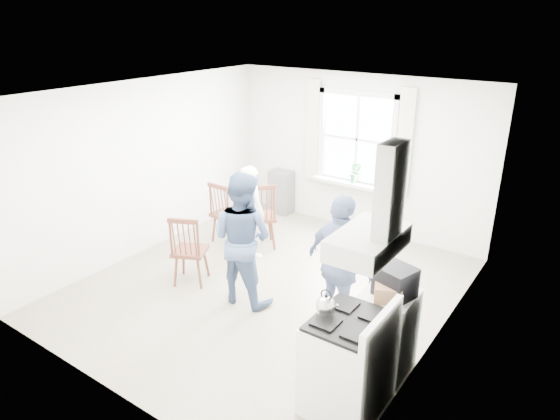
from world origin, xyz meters
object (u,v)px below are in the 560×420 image
object	(u,v)px
stereo_stack	(395,282)
person_mid	(242,238)
low_cabinet	(386,331)
windsor_chair_b	(222,207)
person_left	(251,211)
windsor_chair_a	(261,210)
gas_stove	(348,363)
windsor_chair_c	(187,244)
person_right	(341,265)

from	to	relation	value
stereo_stack	person_mid	xyz separation A→B (m)	(-2.10, 0.24, -0.19)
low_cabinet	stereo_stack	xyz separation A→B (m)	(0.05, -0.02, 0.60)
windsor_chair_b	person_left	xyz separation A→B (m)	(0.62, -0.06, 0.09)
windsor_chair_a	person_left	xyz separation A→B (m)	(-0.01, -0.24, 0.05)
windsor_chair_a	windsor_chair_b	xyz separation A→B (m)	(-0.63, -0.18, -0.04)
gas_stove	person_left	bearing A→B (deg)	143.42
windsor_chair_c	person_mid	world-z (taller)	person_mid
person_left	person_right	size ratio (longest dim) A/B	0.85
windsor_chair_b	person_mid	bearing A→B (deg)	-40.34
windsor_chair_a	windsor_chair_b	size ratio (longest dim) A/B	1.06
windsor_chair_b	stereo_stack	bearing A→B (deg)	-21.78
windsor_chair_a	person_right	bearing A→B (deg)	-30.37
person_mid	windsor_chair_c	bearing A→B (deg)	7.29
gas_stove	stereo_stack	bearing A→B (deg)	80.07
person_left	person_mid	distance (m)	1.29
stereo_stack	windsor_chair_c	bearing A→B (deg)	178.32
low_cabinet	stereo_stack	world-z (taller)	stereo_stack
windsor_chair_b	person_left	distance (m)	0.63
gas_stove	stereo_stack	size ratio (longest dim) A/B	2.69
windsor_chair_c	person_mid	distance (m)	0.88
gas_stove	windsor_chair_c	world-z (taller)	gas_stove
windsor_chair_c	gas_stove	bearing A→B (deg)	-15.28
person_right	windsor_chair_b	bearing A→B (deg)	-5.03
low_cabinet	person_right	xyz separation A→B (m)	(-0.73, 0.35, 0.38)
windsor_chair_b	low_cabinet	bearing A→B (deg)	-21.80
gas_stove	person_left	distance (m)	3.35
person_left	person_mid	bearing A→B (deg)	138.36
person_right	windsor_chair_c	bearing A→B (deg)	23.19
windsor_chair_b	person_right	bearing A→B (deg)	-20.74
stereo_stack	gas_stove	bearing A→B (deg)	-99.93
windsor_chair_a	windsor_chair_b	world-z (taller)	windsor_chair_a
windsor_chair_c	person_mid	bearing A→B (deg)	10.80
gas_stove	person_mid	bearing A→B (deg)	154.96
person_left	person_right	bearing A→B (deg)	169.96
gas_stove	person_left	xyz separation A→B (m)	(-2.69, 1.99, 0.23)
person_mid	windsor_chair_b	bearing A→B (deg)	-43.84
person_mid	stereo_stack	bearing A→B (deg)	169.87
gas_stove	person_mid	distance (m)	2.22
person_right	windsor_chair_a	bearing A→B (deg)	-14.67
person_right	person_left	bearing A→B (deg)	-9.31
stereo_stack	person_left	size ratio (longest dim) A/B	0.29
stereo_stack	person_right	xyz separation A→B (m)	(-0.78, 0.37, -0.22)
low_cabinet	person_left	size ratio (longest dim) A/B	0.63
windsor_chair_a	person_right	size ratio (longest dim) A/B	0.65
gas_stove	windsor_chair_a	distance (m)	3.49
windsor_chair_a	person_left	world-z (taller)	person_left
gas_stove	windsor_chair_a	bearing A→B (deg)	140.22
stereo_stack	windsor_chair_b	distance (m)	3.71
person_right	gas_stove	bearing A→B (deg)	138.02
gas_stove	windsor_chair_a	size ratio (longest dim) A/B	1.03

